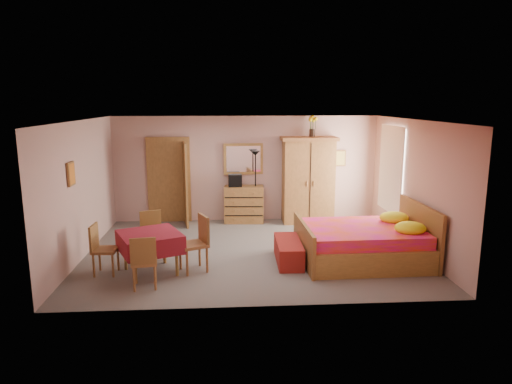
{
  "coord_description": "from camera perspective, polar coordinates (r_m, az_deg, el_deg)",
  "views": [
    {
      "loc": [
        -0.5,
        -8.71,
        2.96
      ],
      "look_at": [
        0.1,
        0.3,
        1.15
      ],
      "focal_mm": 32.0,
      "sensor_mm": 36.0,
      "label": 1
    }
  ],
  "objects": [
    {
      "name": "wardrobe",
      "position": [
        11.22,
        6.53,
        1.48
      ],
      "size": [
        1.34,
        0.69,
        2.11
      ],
      "primitive_type": "cube",
      "rotation": [
        0.0,
        0.0,
        0.0
      ],
      "color": "#A46D37",
      "rests_on": "floor"
    },
    {
      "name": "wall_front",
      "position": [
        6.45,
        0.78,
        -3.6
      ],
      "size": [
        6.5,
        0.1,
        2.6
      ],
      "primitive_type": "cube",
      "color": "tan",
      "rests_on": "floor"
    },
    {
      "name": "bench",
      "position": [
        8.6,
        4.08,
        -7.41
      ],
      "size": [
        0.48,
        1.22,
        0.4
      ],
      "primitive_type": "cube",
      "rotation": [
        0.0,
        0.0,
        -0.02
      ],
      "color": "maroon",
      "rests_on": "floor"
    },
    {
      "name": "chair_south",
      "position": [
        7.59,
        -13.79,
        -8.39
      ],
      "size": [
        0.45,
        0.45,
        0.88
      ],
      "primitive_type": "cube",
      "rotation": [
        0.0,
        0.0,
        0.13
      ],
      "color": "#9C6335",
      "rests_on": "floor"
    },
    {
      "name": "chair_west",
      "position": [
        8.34,
        -18.32,
        -6.83
      ],
      "size": [
        0.42,
        0.42,
        0.88
      ],
      "primitive_type": "cube",
      "rotation": [
        0.0,
        0.0,
        -1.62
      ],
      "color": "#966033",
      "rests_on": "floor"
    },
    {
      "name": "chair_north",
      "position": [
        8.9,
        -12.78,
        -5.34
      ],
      "size": [
        0.51,
        0.51,
        0.9
      ],
      "primitive_type": "cube",
      "rotation": [
        0.0,
        0.0,
        3.46
      ],
      "color": "#B0743B",
      "rests_on": "floor"
    },
    {
      "name": "floor_lamp",
      "position": [
        11.19,
        -0.07,
        0.65
      ],
      "size": [
        0.24,
        0.24,
        1.77
      ],
      "primitive_type": "cube",
      "rotation": [
        0.0,
        0.0,
        -0.07
      ],
      "color": "black",
      "rests_on": "floor"
    },
    {
      "name": "wall_right",
      "position": [
        9.63,
        19.18,
        0.77
      ],
      "size": [
        0.1,
        5.0,
        2.6
      ],
      "primitive_type": "cube",
      "color": "tan",
      "rests_on": "floor"
    },
    {
      "name": "sunflower_vase",
      "position": [
        11.18,
        7.07,
        8.18
      ],
      "size": [
        0.21,
        0.21,
        0.51
      ],
      "primitive_type": "cube",
      "rotation": [
        0.0,
        0.0,
        0.03
      ],
      "color": "yellow",
      "rests_on": "wardrobe"
    },
    {
      "name": "stereo",
      "position": [
        11.12,
        -2.64,
        1.45
      ],
      "size": [
        0.33,
        0.25,
        0.3
      ],
      "primitive_type": "cube",
      "rotation": [
        0.0,
        0.0,
        0.06
      ],
      "color": "black",
      "rests_on": "chest_of_drawers"
    },
    {
      "name": "chair_east",
      "position": [
        8.11,
        -7.86,
        -6.45
      ],
      "size": [
        0.59,
        0.59,
        0.99
      ],
      "primitive_type": "cube",
      "rotation": [
        0.0,
        0.0,
        1.99
      ],
      "color": "#985F33",
      "rests_on": "floor"
    },
    {
      "name": "wall_mirror",
      "position": [
        11.28,
        -1.58,
        4.16
      ],
      "size": [
        0.98,
        0.14,
        0.77
      ],
      "primitive_type": "cube",
      "rotation": [
        0.0,
        0.0,
        0.09
      ],
      "color": "white",
      "rests_on": "wall_back"
    },
    {
      "name": "dining_table",
      "position": [
        8.21,
        -13.06,
        -7.43
      ],
      "size": [
        1.3,
        1.3,
        0.72
      ],
      "primitive_type": "cube",
      "rotation": [
        0.0,
        0.0,
        0.42
      ],
      "color": "maroon",
      "rests_on": "floor"
    },
    {
      "name": "chest_of_drawers",
      "position": [
        11.26,
        -1.51,
        -1.53
      ],
      "size": [
        0.98,
        0.53,
        0.9
      ],
      "primitive_type": "cube",
      "rotation": [
        0.0,
        0.0,
        -0.06
      ],
      "color": "olive",
      "rests_on": "floor"
    },
    {
      "name": "doorway",
      "position": [
        11.43,
        -10.8,
        1.39
      ],
      "size": [
        1.06,
        0.12,
        2.15
      ],
      "primitive_type": "cube",
      "color": "#9E6B35",
      "rests_on": "floor"
    },
    {
      "name": "floor",
      "position": [
        9.21,
        -0.5,
        -7.41
      ],
      "size": [
        6.5,
        6.5,
        0.0
      ],
      "primitive_type": "plane",
      "color": "slate",
      "rests_on": "ground"
    },
    {
      "name": "picture_back",
      "position": [
        11.62,
        10.44,
        4.18
      ],
      "size": [
        0.3,
        0.04,
        0.4
      ],
      "primitive_type": "cube",
      "color": "#D8BF59",
      "rests_on": "wall_back"
    },
    {
      "name": "bed",
      "position": [
        8.76,
        13.14,
        -5.02
      ],
      "size": [
        2.36,
        1.88,
        1.07
      ],
      "primitive_type": "cube",
      "rotation": [
        0.0,
        0.0,
        0.02
      ],
      "color": "#E0158E",
      "rests_on": "floor"
    },
    {
      "name": "window",
      "position": [
        10.69,
        16.56,
        2.75
      ],
      "size": [
        0.08,
        1.4,
        1.95
      ],
      "primitive_type": "cube",
      "color": "white",
      "rests_on": "wall_right"
    },
    {
      "name": "wall_back",
      "position": [
        11.34,
        -1.25,
        2.92
      ],
      "size": [
        6.5,
        0.1,
        2.6
      ],
      "primitive_type": "cube",
      "color": "tan",
      "rests_on": "floor"
    },
    {
      "name": "wall_left",
      "position": [
        9.28,
        -20.98,
        0.27
      ],
      "size": [
        0.1,
        5.0,
        2.6
      ],
      "primitive_type": "cube",
      "color": "tan",
      "rests_on": "floor"
    },
    {
      "name": "ceiling",
      "position": [
        8.73,
        -0.53,
        8.97
      ],
      "size": [
        6.5,
        6.5,
        0.0
      ],
      "primitive_type": "plane",
      "rotation": [
        3.14,
        0.0,
        0.0
      ],
      "color": "brown",
      "rests_on": "wall_back"
    },
    {
      "name": "picture_left",
      "position": [
        8.64,
        -22.12,
        2.11
      ],
      "size": [
        0.04,
        0.32,
        0.42
      ],
      "primitive_type": "cube",
      "color": "orange",
      "rests_on": "wall_left"
    }
  ]
}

